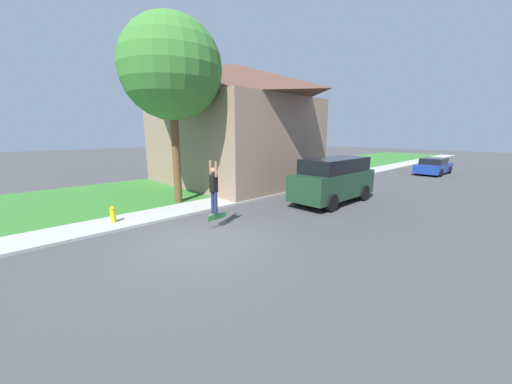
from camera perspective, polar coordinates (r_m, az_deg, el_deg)
ground_plane at (r=9.39m, az=-11.01°, el=-9.52°), size 120.00×120.00×0.00m
lawn at (r=19.04m, az=-9.02°, el=1.55°), size 10.00×80.00×0.08m
sidewalk at (r=15.69m, az=0.23°, el=-0.45°), size 1.80×80.00×0.10m
house at (r=19.43m, az=-5.00°, el=13.70°), size 10.65×8.35×7.62m
lawn_tree_near at (r=14.26m, az=-16.59°, el=22.52°), size 4.51×4.51×8.35m
suv_parked at (r=14.39m, az=15.25°, el=2.47°), size 2.03×4.87×2.18m
car_down_street at (r=27.89m, az=31.95°, el=4.38°), size 1.96×4.33×1.33m
skateboarder at (r=10.10m, az=-8.44°, el=1.00°), size 0.41×0.22×1.88m
skateboard at (r=10.39m, az=-7.81°, el=-4.87°), size 0.15×0.83×0.25m
fire_hydrant at (r=11.90m, az=-26.71°, el=-4.01°), size 0.20×0.20×0.61m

